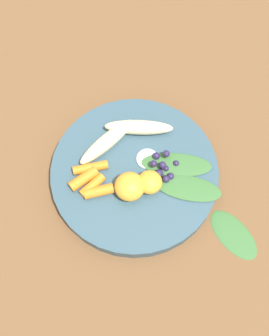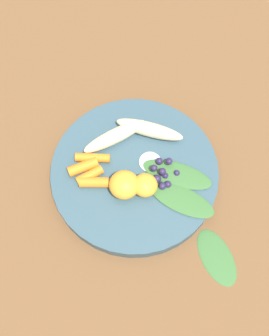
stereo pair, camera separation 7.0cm
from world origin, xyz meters
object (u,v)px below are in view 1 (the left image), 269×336
(bowl, at_px, (134,173))
(orange_segment_near, at_px, (150,182))
(banana_peeled_left, at_px, (107,141))
(banana_peeled_right, at_px, (139,127))
(kale_leaf_stray, at_px, (234,234))

(bowl, bearing_deg, orange_segment_near, -125.97)
(bowl, height_order, banana_peeled_left, banana_peeled_left)
(orange_segment_near, bearing_deg, banana_peeled_right, 21.73)
(bowl, relative_size, banana_peeled_right, 2.39)
(banana_peeled_left, distance_m, kale_leaf_stray, 0.27)
(banana_peeled_right, xyz_separation_m, orange_segment_near, (-0.10, -0.04, 0.00))
(orange_segment_near, relative_size, kale_leaf_stray, 0.42)
(banana_peeled_right, distance_m, orange_segment_near, 0.11)
(orange_segment_near, xyz_separation_m, kale_leaf_stray, (-0.05, -0.15, -0.04))
(bowl, bearing_deg, banana_peeled_left, 56.59)
(orange_segment_near, height_order, kale_leaf_stray, orange_segment_near)
(banana_peeled_right, bearing_deg, banana_peeled_left, 28.76)
(bowl, distance_m, kale_leaf_stray, 0.20)
(kale_leaf_stray, bearing_deg, bowl, -160.17)
(bowl, distance_m, orange_segment_near, 0.05)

